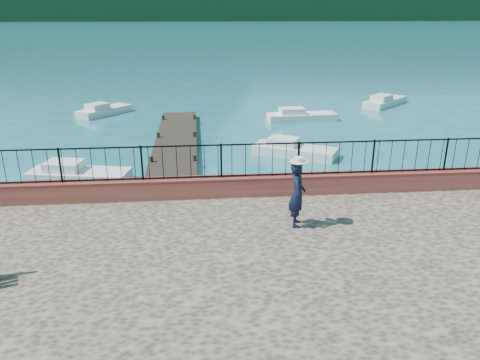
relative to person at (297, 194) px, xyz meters
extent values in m
plane|color=#19596B|center=(-1.44, -1.62, -2.02)|extent=(2000.00, 2000.00, 0.00)
cube|color=#C25B46|center=(-1.44, 2.08, -0.53)|extent=(28.00, 0.46, 0.58)
cube|color=black|center=(-1.44, 2.08, 0.23)|extent=(27.00, 0.05, 0.95)
cube|color=#2D231C|center=(-3.44, 10.38, -1.87)|extent=(2.00, 16.00, 0.30)
cube|color=black|center=(-1.44, 298.38, 6.98)|extent=(900.00, 60.00, 18.00)
ellipsoid|color=#142D23|center=(218.56, 558.38, -2.02)|extent=(448.00, 384.00, 180.00)
imported|color=black|center=(0.00, 0.00, 0.00)|extent=(0.48, 0.65, 1.65)
cylinder|color=white|center=(0.00, 0.00, 0.88)|extent=(0.44, 0.44, 0.12)
cube|color=silver|center=(-6.99, 7.14, -1.62)|extent=(4.02, 2.01, 0.80)
cube|color=silver|center=(2.00, 9.69, -1.62)|extent=(3.92, 2.94, 0.80)
cube|color=silver|center=(3.88, 16.74, -1.62)|extent=(4.17, 1.55, 0.80)
cube|color=silver|center=(-8.22, 19.63, -1.62)|extent=(3.28, 3.57, 0.80)
cube|color=silver|center=(10.73, 20.98, -1.62)|extent=(4.02, 3.87, 0.80)
camera|label=1|loc=(-2.37, -10.42, 4.23)|focal=35.00mm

